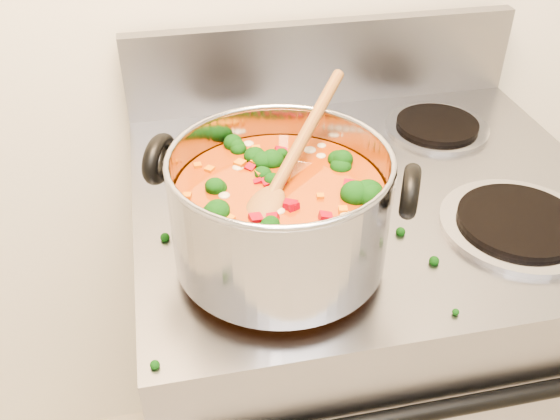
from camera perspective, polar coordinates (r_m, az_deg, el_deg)
name	(u,v)px	position (r m, az deg, el deg)	size (l,w,h in m)	color
electric_range	(350,370)	(1.31, 6.44, -14.36)	(0.74, 0.67, 1.08)	gray
stockpot	(280,211)	(0.78, -0.04, -0.08)	(0.33, 0.28, 0.17)	#9F9FA6
wooden_spoon	(286,169)	(0.77, 0.57, 3.77)	(0.19, 0.25, 0.09)	brown
cooktop_crumbs	(284,276)	(0.81, 0.40, -6.06)	(0.39, 0.34, 0.01)	black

